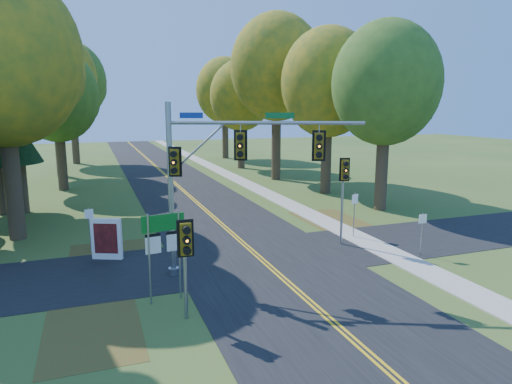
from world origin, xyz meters
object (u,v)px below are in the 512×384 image
object	(u,v)px
info_kiosk	(107,239)
traffic_mast	(218,167)
route_sign_cluster	(164,239)
east_signal_pole	(344,179)

from	to	relation	value
info_kiosk	traffic_mast	bearing A→B (deg)	-18.11
route_sign_cluster	info_kiosk	distance (m)	6.07
east_signal_pole	route_sign_cluster	xyz separation A→B (m)	(-9.63, -3.82, -1.08)
traffic_mast	east_signal_pole	size ratio (longest dim) A/B	1.62
traffic_mast	route_sign_cluster	distance (m)	3.81
traffic_mast	route_sign_cluster	xyz separation A→B (m)	(-2.51, -1.72, -2.29)
traffic_mast	route_sign_cluster	size ratio (longest dim) A/B	2.19
traffic_mast	route_sign_cluster	bearing A→B (deg)	-121.85
east_signal_pole	route_sign_cluster	bearing A→B (deg)	-142.44
east_signal_pole	info_kiosk	size ratio (longest dim) A/B	2.31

